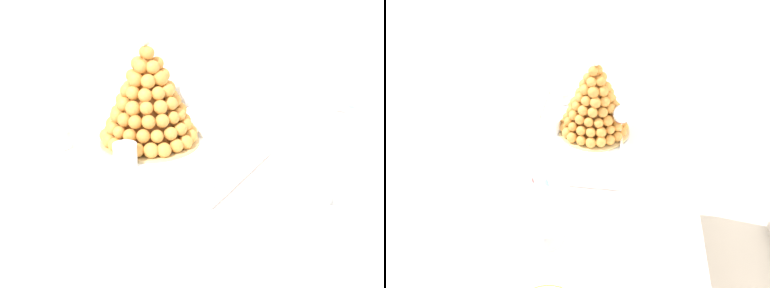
% 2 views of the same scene
% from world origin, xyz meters
% --- Properties ---
extents(buffet_table, '(1.32, 0.87, 0.74)m').
position_xyz_m(buffet_table, '(0.00, 0.00, 0.63)').
color(buffet_table, brown).
rests_on(buffet_table, ground_plane).
extents(serving_tray, '(0.59, 0.35, 0.02)m').
position_xyz_m(serving_tray, '(-0.28, 0.01, 0.75)').
color(serving_tray, white).
rests_on(serving_tray, buffet_table).
extents(croquembouche, '(0.28, 0.28, 0.31)m').
position_xyz_m(croquembouche, '(-0.30, 0.07, 0.87)').
color(croquembouche, tan).
rests_on(croquembouche, serving_tray).
extents(dessert_cup_left, '(0.06, 0.06, 0.05)m').
position_xyz_m(dessert_cup_left, '(-0.49, -0.07, 0.77)').
color(dessert_cup_left, silver).
rests_on(dessert_cup_left, serving_tray).
extents(dessert_cup_mid_left, '(0.06, 0.06, 0.06)m').
position_xyz_m(dessert_cup_mid_left, '(-0.27, -0.08, 0.78)').
color(dessert_cup_mid_left, silver).
rests_on(dessert_cup_mid_left, serving_tray).
extents(dessert_cup_centre, '(0.06, 0.06, 0.06)m').
position_xyz_m(dessert_cup_centre, '(-0.05, -0.08, 0.77)').
color(dessert_cup_centre, silver).
rests_on(dessert_cup_centre, serving_tray).
extents(macaron_goblet, '(0.13, 0.13, 0.24)m').
position_xyz_m(macaron_goblet, '(0.23, -0.01, 0.89)').
color(macaron_goblet, white).
rests_on(macaron_goblet, buffet_table).
extents(wine_glass, '(0.07, 0.07, 0.15)m').
position_xyz_m(wine_glass, '(-0.26, 0.18, 0.85)').
color(wine_glass, silver).
rests_on(wine_glass, buffet_table).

